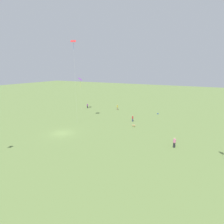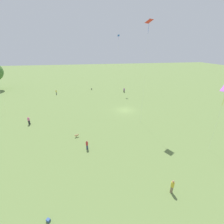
{
  "view_description": "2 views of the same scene",
  "coord_description": "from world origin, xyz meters",
  "px_view_note": "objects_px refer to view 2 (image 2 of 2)",
  "views": [
    {
      "loc": [
        25.81,
        25.63,
        13.35
      ],
      "look_at": [
        -5.6,
        9.13,
        4.43
      ],
      "focal_mm": 28.0,
      "sensor_mm": 36.0,
      "label": 1
    },
    {
      "loc": [
        -35.12,
        9.99,
        15.17
      ],
      "look_at": [
        -7.01,
        4.75,
        2.81
      ],
      "focal_mm": 24.0,
      "sensor_mm": 36.0,
      "label": 2
    }
  ],
  "objects_px": {
    "person_0": "(87,145)",
    "person_1": "(172,186)",
    "dog_1": "(92,89)",
    "picnic_bag_0": "(48,220)",
    "kite_1": "(118,41)",
    "person_4": "(29,121)",
    "person_2": "(56,92)",
    "kite_2": "(149,26)",
    "person_3": "(124,90)",
    "dog_0": "(77,135)"
  },
  "relations": [
    {
      "from": "person_3",
      "to": "picnic_bag_0",
      "type": "distance_m",
      "value": 45.72
    },
    {
      "from": "person_3",
      "to": "dog_1",
      "type": "height_order",
      "value": "person_3"
    },
    {
      "from": "kite_2",
      "to": "dog_1",
      "type": "bearing_deg",
      "value": -61.35
    },
    {
      "from": "person_1",
      "to": "person_3",
      "type": "distance_m",
      "value": 41.46
    },
    {
      "from": "person_2",
      "to": "person_4",
      "type": "xyz_separation_m",
      "value": [
        -22.14,
        2.33,
        0.01
      ]
    },
    {
      "from": "kite_1",
      "to": "picnic_bag_0",
      "type": "relative_size",
      "value": 44.48
    },
    {
      "from": "dog_1",
      "to": "person_2",
      "type": "bearing_deg",
      "value": -152.34
    },
    {
      "from": "kite_1",
      "to": "person_4",
      "type": "bearing_deg",
      "value": 77.1
    },
    {
      "from": "person_2",
      "to": "kite_2",
      "type": "xyz_separation_m",
      "value": [
        -25.52,
        -21.48,
        17.65
      ]
    },
    {
      "from": "person_3",
      "to": "dog_1",
      "type": "distance_m",
      "value": 12.94
    },
    {
      "from": "person_4",
      "to": "picnic_bag_0",
      "type": "relative_size",
      "value": 4.11
    },
    {
      "from": "kite_1",
      "to": "kite_2",
      "type": "distance_m",
      "value": 27.0
    },
    {
      "from": "person_1",
      "to": "kite_2",
      "type": "xyz_separation_m",
      "value": [
        17.25,
        -2.79,
        17.61
      ]
    },
    {
      "from": "person_0",
      "to": "picnic_bag_0",
      "type": "relative_size",
      "value": 3.76
    },
    {
      "from": "person_3",
      "to": "kite_2",
      "type": "bearing_deg",
      "value": -80.67
    },
    {
      "from": "person_1",
      "to": "person_3",
      "type": "height_order",
      "value": "person_1"
    },
    {
      "from": "person_0",
      "to": "dog_1",
      "type": "distance_m",
      "value": 37.39
    },
    {
      "from": "person_1",
      "to": "person_2",
      "type": "distance_m",
      "value": 46.68
    },
    {
      "from": "picnic_bag_0",
      "to": "person_1",
      "type": "bearing_deg",
      "value": -86.92
    },
    {
      "from": "person_4",
      "to": "dog_1",
      "type": "distance_m",
      "value": 30.26
    },
    {
      "from": "person_3",
      "to": "person_4",
      "type": "relative_size",
      "value": 0.92
    },
    {
      "from": "dog_1",
      "to": "picnic_bag_0",
      "type": "relative_size",
      "value": 1.65
    },
    {
      "from": "person_0",
      "to": "dog_0",
      "type": "height_order",
      "value": "person_0"
    },
    {
      "from": "person_0",
      "to": "dog_1",
      "type": "xyz_separation_m",
      "value": [
        37.28,
        -2.91,
        -0.41
      ]
    },
    {
      "from": "kite_1",
      "to": "dog_1",
      "type": "xyz_separation_m",
      "value": [
        2.8,
        9.83,
        -16.66
      ]
    },
    {
      "from": "kite_1",
      "to": "dog_1",
      "type": "bearing_deg",
      "value": 17.5
    },
    {
      "from": "kite_2",
      "to": "dog_1",
      "type": "xyz_separation_m",
      "value": [
        29.75,
        9.0,
        -18.11
      ]
    },
    {
      "from": "person_2",
      "to": "kite_2",
      "type": "height_order",
      "value": "kite_2"
    },
    {
      "from": "dog_0",
      "to": "picnic_bag_0",
      "type": "height_order",
      "value": "dog_0"
    },
    {
      "from": "kite_1",
      "to": "dog_0",
      "type": "distance_m",
      "value": 37.69
    },
    {
      "from": "person_2",
      "to": "kite_1",
      "type": "relative_size",
      "value": 0.09
    },
    {
      "from": "person_0",
      "to": "person_2",
      "type": "relative_size",
      "value": 0.96
    },
    {
      "from": "kite_1",
      "to": "dog_1",
      "type": "relative_size",
      "value": 27.02
    },
    {
      "from": "person_3",
      "to": "dog_0",
      "type": "distance_m",
      "value": 31.88
    },
    {
      "from": "person_4",
      "to": "dog_1",
      "type": "relative_size",
      "value": 2.5
    },
    {
      "from": "person_2",
      "to": "dog_0",
      "type": "height_order",
      "value": "person_2"
    },
    {
      "from": "person_2",
      "to": "kite_2",
      "type": "bearing_deg",
      "value": 171.17
    },
    {
      "from": "person_4",
      "to": "person_1",
      "type": "bearing_deg",
      "value": -72.86
    },
    {
      "from": "picnic_bag_0",
      "to": "person_2",
      "type": "bearing_deg",
      "value": 7.29
    },
    {
      "from": "kite_1",
      "to": "dog_1",
      "type": "height_order",
      "value": "kite_1"
    },
    {
      "from": "person_2",
      "to": "dog_0",
      "type": "relative_size",
      "value": 2.1
    },
    {
      "from": "person_3",
      "to": "person_4",
      "type": "bearing_deg",
      "value": -126.75
    },
    {
      "from": "picnic_bag_0",
      "to": "person_0",
      "type": "bearing_deg",
      "value": -21.03
    },
    {
      "from": "person_4",
      "to": "kite_1",
      "type": "xyz_separation_m",
      "value": [
        23.58,
        -24.65,
        16.19
      ]
    },
    {
      "from": "person_0",
      "to": "dog_1",
      "type": "bearing_deg",
      "value": 116.52
    },
    {
      "from": "kite_1",
      "to": "kite_2",
      "type": "xyz_separation_m",
      "value": [
        -26.95,
        0.83,
        1.45
      ]
    },
    {
      "from": "person_2",
      "to": "kite_2",
      "type": "relative_size",
      "value": 0.09
    },
    {
      "from": "dog_0",
      "to": "dog_1",
      "type": "height_order",
      "value": "dog_1"
    },
    {
      "from": "person_0",
      "to": "person_1",
      "type": "relative_size",
      "value": 0.91
    },
    {
      "from": "kite_2",
      "to": "picnic_bag_0",
      "type": "bearing_deg",
      "value": 60.27
    }
  ]
}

